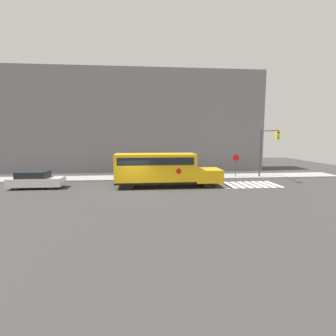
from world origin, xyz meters
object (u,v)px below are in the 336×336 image
(stop_sign, at_px, (236,162))
(traffic_light, at_px, (266,145))
(school_bus, at_px, (161,168))
(parked_car, at_px, (36,180))

(stop_sign, distance_m, traffic_light, 3.45)
(school_bus, height_order, parked_car, school_bus)
(parked_car, relative_size, traffic_light, 0.84)
(stop_sign, relative_size, traffic_light, 0.48)
(school_bus, bearing_deg, traffic_light, 14.53)
(school_bus, distance_m, parked_car, 10.81)
(parked_car, xyz_separation_m, stop_sign, (19.04, 3.68, 0.93))
(parked_car, distance_m, stop_sign, 19.42)
(parked_car, xyz_separation_m, traffic_light, (21.66, 2.38, 2.77))
(school_bus, relative_size, stop_sign, 3.69)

